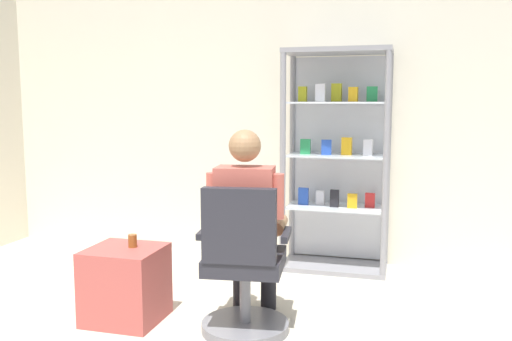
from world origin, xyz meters
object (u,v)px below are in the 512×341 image
object	(u,v)px
display_cabinet_main	(337,159)
storage_crate	(126,284)
seated_shopkeeper	(248,218)
tea_glass	(133,241)
office_chair	(244,274)

from	to	relation	value
display_cabinet_main	storage_crate	distance (m)	2.11
display_cabinet_main	seated_shopkeeper	xyz separation A→B (m)	(-0.39, -1.43, -0.25)
seated_shopkeeper	storage_crate	xyz separation A→B (m)	(-0.81, -0.15, -0.46)
display_cabinet_main	tea_glass	distance (m)	1.98
storage_crate	tea_glass	distance (m)	0.30
office_chair	display_cabinet_main	bearing A→B (deg)	76.93
office_chair	seated_shopkeeper	xyz separation A→B (m)	(-0.02, 0.16, 0.32)
storage_crate	display_cabinet_main	bearing A→B (deg)	52.86
display_cabinet_main	tea_glass	xyz separation A→B (m)	(-1.15, -1.55, -0.43)
display_cabinet_main	seated_shopkeeper	size ratio (longest dim) A/B	1.47
office_chair	tea_glass	size ratio (longest dim) A/B	11.19
display_cabinet_main	seated_shopkeeper	bearing A→B (deg)	-105.24
seated_shopkeeper	office_chair	bearing A→B (deg)	-82.92
seated_shopkeeper	tea_glass	size ratio (longest dim) A/B	15.04
display_cabinet_main	tea_glass	size ratio (longest dim) A/B	22.15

